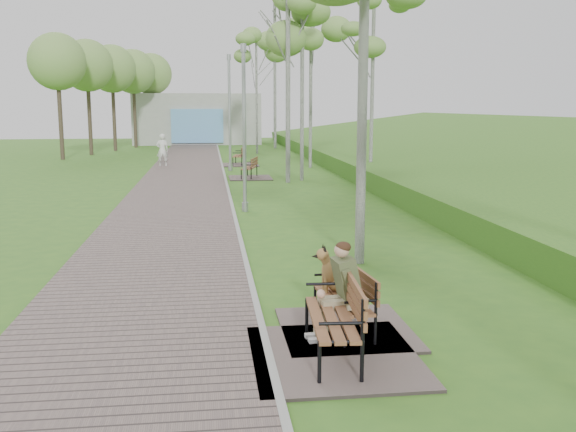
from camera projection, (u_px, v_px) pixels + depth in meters
name	position (u px, v px, depth m)	size (l,w,h in m)	color
walkway	(180.00, 190.00, 23.52)	(3.50, 67.00, 0.04)	#62534F
kerb	(228.00, 189.00, 23.73)	(0.10, 67.00, 0.05)	#999993
embankment	(554.00, 189.00, 23.73)	(14.00, 70.00, 1.60)	#4D8226
building_north	(198.00, 119.00, 52.04)	(10.00, 5.20, 4.00)	#9E9E99
bench_main	(340.00, 302.00, 8.72)	(1.76, 1.96, 1.54)	#62534F
bench_second	(332.00, 340.00, 7.85)	(2.03, 2.25, 1.24)	#62534F
bench_third	(249.00, 174.00, 27.32)	(1.79, 1.98, 1.10)	#62534F
bench_far	(239.00, 161.00, 33.36)	(1.94, 2.16, 1.19)	#62534F
lamp_post_second	(244.00, 135.00, 18.39)	(0.18, 0.18, 4.78)	#9B9DA2
lamp_post_third	(230.00, 117.00, 30.05)	(0.21, 0.21, 5.40)	#9B9DA2
pedestrian_near	(162.00, 150.00, 32.46)	(0.61, 0.40, 1.67)	silver
birch_mid_c	(288.00, 7.00, 24.73)	(2.61, 2.61, 8.68)	silver
birch_far_a	(374.00, 30.00, 24.73)	(2.22, 2.22, 7.57)	silver
birch_far_b	(302.00, 3.00, 25.40)	(2.65, 2.65, 9.00)	silver
birch_far_c	(311.00, 18.00, 30.83)	(2.44, 2.44, 9.19)	silver
birch_distant_a	(256.00, 54.00, 40.35)	(2.36, 2.36, 7.96)	silver
birch_distant_b	(275.00, 31.00, 45.22)	(2.67, 2.67, 10.52)	silver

